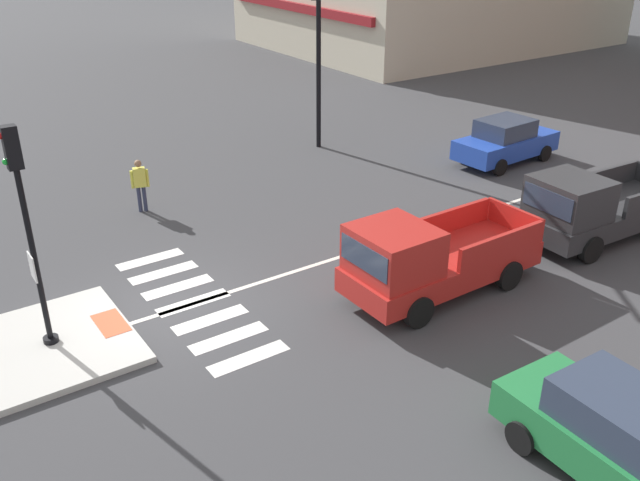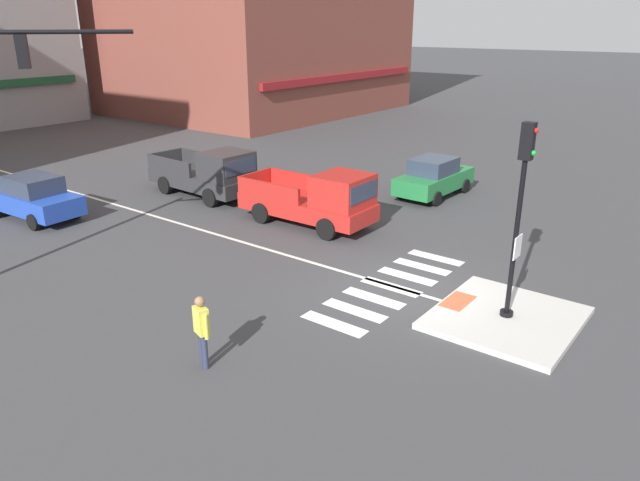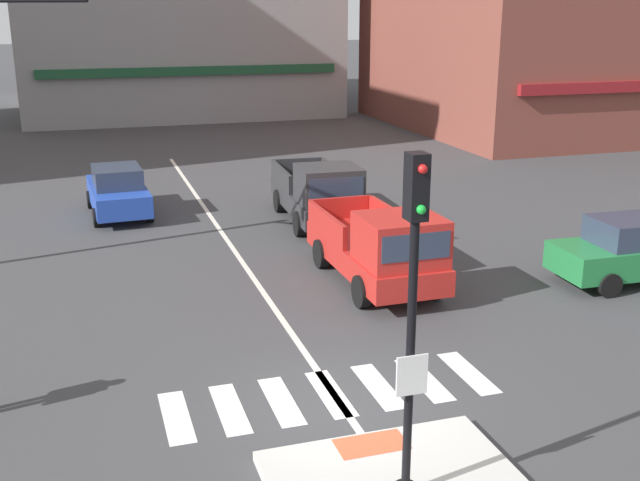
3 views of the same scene
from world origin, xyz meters
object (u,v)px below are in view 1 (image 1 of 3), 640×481
Objects in this scene: traffic_light_mast at (318,31)px; car_green_cross_right at (620,438)px; pickup_truck_red_eastbound_mid at (429,260)px; car_blue_westbound_distant at (506,141)px; pickup_truck_charcoal_eastbound_far at (594,208)px; pedestrian_at_curb_left at (140,181)px; signal_pole at (26,220)px.

traffic_light_mast is 17.56m from car_green_cross_right.
car_blue_westbound_distant is at bearing 122.20° from pickup_truck_red_eastbound_mid.
pickup_truck_charcoal_eastbound_far and pickup_truck_red_eastbound_mid have the same top height.
pedestrian_at_curb_left reaches higher than car_blue_westbound_distant.
pickup_truck_charcoal_eastbound_far is at bearing 87.20° from pickup_truck_red_eastbound_mid.
pickup_truck_red_eastbound_mid is (-0.29, -5.92, 0.00)m from pickup_truck_charcoal_eastbound_far.
pedestrian_at_curb_left is at bearing 143.70° from signal_pole.
pickup_truck_red_eastbound_mid is at bearing -57.80° from car_blue_westbound_distant.
signal_pole is 1.14× the size of car_blue_westbound_distant.
pickup_truck_charcoal_eastbound_far is 5.92m from pickup_truck_red_eastbound_mid.
signal_pole is at bearing -36.30° from pedestrian_at_curb_left.
pickup_truck_red_eastbound_mid is (2.88, 8.15, -2.03)m from signal_pole.
pedestrian_at_curb_left is at bearing -80.02° from traffic_light_mast.
pickup_truck_red_eastbound_mid is 3.06× the size of pedestrian_at_curb_left.
car_green_cross_right is at bearing -13.59° from pickup_truck_red_eastbound_mid.
car_blue_westbound_distant is 0.82× the size of pickup_truck_red_eastbound_mid.
car_blue_westbound_distant is 2.50× the size of pedestrian_at_curb_left.
pickup_truck_red_eastbound_mid is at bearing 166.41° from car_green_cross_right.
pickup_truck_charcoal_eastbound_far reaches higher than car_blue_westbound_distant.
signal_pole is 2.85× the size of pedestrian_at_curb_left.
pickup_truck_charcoal_eastbound_far reaches higher than pedestrian_at_curb_left.
pickup_truck_charcoal_eastbound_far reaches higher than car_green_cross_right.
signal_pole is 0.68× the size of traffic_light_mast.
pickup_truck_charcoal_eastbound_far is at bearing 46.65° from pedestrian_at_curb_left.
traffic_light_mast is at bearing 159.90° from pickup_truck_red_eastbound_mid.
pedestrian_at_curb_left is (-8.85, -3.76, 0.00)m from pickup_truck_red_eastbound_mid.
traffic_light_mast is 8.42m from pedestrian_at_curb_left.
signal_pole reaches higher than car_green_cross_right.
pickup_truck_charcoal_eastbound_far is (-5.88, 7.41, 0.17)m from car_green_cross_right.
car_blue_westbound_distant is 6.72m from pickup_truck_charcoal_eastbound_far.
pickup_truck_red_eastbound_mid reaches higher than pedestrian_at_curb_left.
car_blue_westbound_distant is (-11.85, 10.51, 0.00)m from car_green_cross_right.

